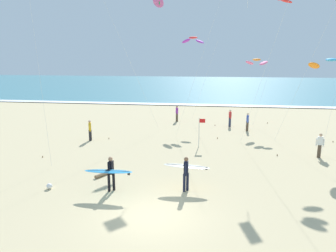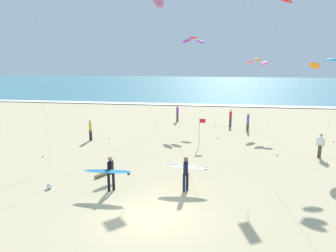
% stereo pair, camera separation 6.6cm
% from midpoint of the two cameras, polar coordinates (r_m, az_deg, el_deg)
% --- Properties ---
extents(ground_plane, '(160.00, 160.00, 0.00)m').
position_cam_midpoint_polar(ground_plane, '(13.36, -2.81, -15.82)').
color(ground_plane, '#CCB789').
extents(ocean_water, '(160.00, 60.00, 0.08)m').
position_cam_midpoint_polar(ocean_water, '(71.56, 6.38, 7.31)').
color(ocean_water, teal).
rests_on(ocean_water, ground).
extents(shoreline_foam, '(160.00, 1.76, 0.01)m').
position_cam_midpoint_polar(shoreline_foam, '(42.08, 4.99, 3.86)').
color(shoreline_foam, white).
rests_on(shoreline_foam, ocean_water).
extents(surfer_lead, '(2.26, 0.92, 1.71)m').
position_cam_midpoint_polar(surfer_lead, '(15.31, 3.20, -7.74)').
color(surfer_lead, black).
rests_on(surfer_lead, ground).
extents(surfer_trailing, '(2.31, 0.89, 1.71)m').
position_cam_midpoint_polar(surfer_trailing, '(15.23, -10.59, -8.06)').
color(surfer_trailing, black).
rests_on(surfer_trailing, ground).
extents(kite_arc_cobalt_near, '(3.36, 4.59, 6.23)m').
position_cam_midpoint_polar(kite_arc_cobalt_near, '(22.31, 27.25, 9.93)').
color(kite_arc_cobalt_near, orange).
rests_on(kite_arc_cobalt_near, ground).
extents(kite_arc_amber_mid, '(2.67, 2.68, 6.15)m').
position_cam_midpoint_polar(kite_arc_amber_mid, '(29.59, 15.62, 11.07)').
color(kite_arc_amber_mid, pink).
rests_on(kite_arc_amber_mid, ground).
extents(kite_delta_rose_far, '(4.03, 3.65, 11.09)m').
position_cam_midpoint_polar(kite_delta_rose_far, '(26.88, -1.84, 21.40)').
color(kite_delta_rose_far, pink).
rests_on(kite_delta_rose_far, ground).
extents(kite_arc_scarlet_distant, '(3.53, 3.47, 8.19)m').
position_cam_midpoint_polar(kite_arc_scarlet_distant, '(31.45, 4.50, 15.18)').
color(kite_arc_scarlet_distant, purple).
rests_on(kite_arc_scarlet_distant, ground).
extents(bystander_white_top, '(0.49, 0.25, 1.59)m').
position_cam_midpoint_polar(bystander_white_top, '(22.26, 25.63, -3.15)').
color(bystander_white_top, '#4C3D2D').
rests_on(bystander_white_top, ground).
extents(bystander_blue_top, '(0.22, 0.50, 1.59)m').
position_cam_midpoint_polar(bystander_blue_top, '(28.07, 14.08, 0.73)').
color(bystander_blue_top, '#4C3D2D').
rests_on(bystander_blue_top, ground).
extents(bystander_red_top, '(0.24, 0.49, 1.59)m').
position_cam_midpoint_polar(bystander_red_top, '(29.54, 11.06, 1.45)').
color(bystander_red_top, '#2D334C').
rests_on(bystander_red_top, ground).
extents(bystander_purple_top, '(0.28, 0.48, 1.59)m').
position_cam_midpoint_polar(bystander_purple_top, '(31.29, 1.56, 2.28)').
color(bystander_purple_top, '#4C3D2D').
rests_on(bystander_purple_top, ground).
extents(bystander_yellow_top, '(0.30, 0.46, 1.59)m').
position_cam_midpoint_polar(bystander_yellow_top, '(24.87, -13.97, -0.74)').
color(bystander_yellow_top, black).
rests_on(bystander_yellow_top, ground).
extents(lifeguard_flag, '(0.44, 0.05, 2.10)m').
position_cam_midpoint_polar(lifeguard_flag, '(22.48, 5.68, -0.63)').
color(lifeguard_flag, silver).
rests_on(lifeguard_flag, ground).
extents(beach_ball, '(0.28, 0.28, 0.28)m').
position_cam_midpoint_polar(beach_ball, '(16.73, -20.73, -10.10)').
color(beach_ball, white).
rests_on(beach_ball, ground).
extents(driftwood_log, '(0.66, 1.01, 0.19)m').
position_cam_midpoint_polar(driftwood_log, '(17.62, -11.78, -8.53)').
color(driftwood_log, '#846B4C').
rests_on(driftwood_log, ground).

